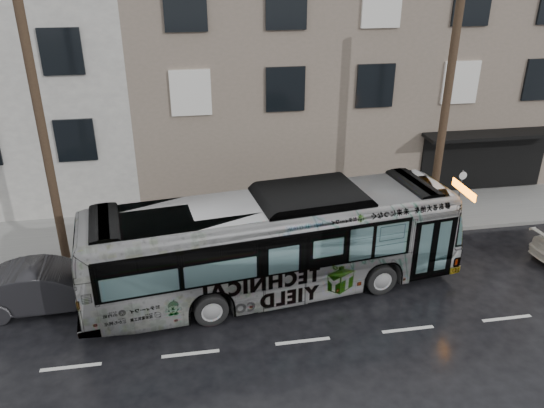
# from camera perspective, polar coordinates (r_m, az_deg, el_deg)

# --- Properties ---
(ground) EXTENTS (120.00, 120.00, 0.00)m
(ground) POSITION_cam_1_polar(r_m,az_deg,el_deg) (17.72, 1.53, -9.47)
(ground) COLOR black
(ground) RESTS_ON ground
(sidewalk) EXTENTS (90.00, 3.60, 0.15)m
(sidewalk) POSITION_cam_1_polar(r_m,az_deg,el_deg) (21.84, -0.92, -2.13)
(sidewalk) COLOR gray
(sidewalk) RESTS_ON ground
(building_taupe) EXTENTS (20.00, 12.00, 11.00)m
(building_taupe) POSITION_cam_1_polar(r_m,az_deg,el_deg) (28.53, 6.86, 15.66)
(building_taupe) COLOR gray
(building_taupe) RESTS_ON ground
(utility_pole_front) EXTENTS (0.30, 0.30, 9.00)m
(utility_pole_front) POSITION_cam_1_polar(r_m,az_deg,el_deg) (20.69, 18.02, 8.70)
(utility_pole_front) COLOR #3F2F1F
(utility_pole_front) RESTS_ON sidewalk
(utility_pole_rear) EXTENTS (0.30, 0.30, 9.00)m
(utility_pole_rear) POSITION_cam_1_polar(r_m,az_deg,el_deg) (19.00, -23.34, 6.48)
(utility_pole_rear) COLOR #3F2F1F
(utility_pole_rear) RESTS_ON sidewalk
(sign_post) EXTENTS (0.06, 0.06, 2.40)m
(sign_post) POSITION_cam_1_polar(r_m,az_deg,el_deg) (22.28, 19.43, 0.55)
(sign_post) COLOR slate
(sign_post) RESTS_ON sidewalk
(bus) EXTENTS (12.53, 4.43, 3.42)m
(bus) POSITION_cam_1_polar(r_m,az_deg,el_deg) (17.02, 0.26, -4.27)
(bus) COLOR #B2B2B2
(bus) RESTS_ON ground
(dark_sedan) EXTENTS (4.53, 1.72, 1.47)m
(dark_sedan) POSITION_cam_1_polar(r_m,az_deg,el_deg) (18.08, -22.91, -8.14)
(dark_sedan) COLOR black
(dark_sedan) RESTS_ON ground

